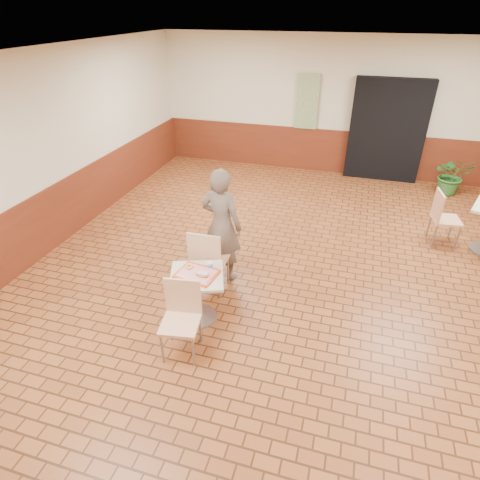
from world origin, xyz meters
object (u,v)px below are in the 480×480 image
(customer, at_px, (222,225))
(potted_plant, at_px, (452,175))
(paper_cup, at_px, (210,266))
(chair_main_front, at_px, (181,314))
(long_john_donut, at_px, (202,275))
(ring_donut, at_px, (189,266))
(chair_second_left, at_px, (443,215))
(main_table, at_px, (198,289))
(serving_tray, at_px, (197,274))
(chair_main_back, at_px, (208,258))

(customer, height_order, potted_plant, customer)
(paper_cup, bearing_deg, chair_main_front, -98.96)
(long_john_donut, height_order, potted_plant, potted_plant)
(ring_donut, bearing_deg, customer, 82.57)
(chair_second_left, bearing_deg, main_table, 124.91)
(paper_cup, bearing_deg, serving_tray, -135.17)
(chair_main_back, bearing_deg, main_table, 96.21)
(main_table, bearing_deg, chair_second_left, 42.76)
(chair_main_back, distance_m, long_john_donut, 0.65)
(paper_cup, bearing_deg, ring_donut, -170.70)
(long_john_donut, bearing_deg, ring_donut, 149.53)
(long_john_donut, bearing_deg, chair_main_front, -97.74)
(chair_main_front, relative_size, ring_donut, 8.95)
(chair_second_left, bearing_deg, potted_plant, -20.05)
(customer, distance_m, serving_tray, 1.00)
(main_table, bearing_deg, serving_tray, 90.00)
(chair_main_back, relative_size, potted_plant, 1.20)
(chair_main_back, height_order, long_john_donut, chair_main_back)
(customer, height_order, serving_tray, customer)
(customer, height_order, chair_second_left, customer)
(serving_tray, bearing_deg, ring_donut, 147.56)
(chair_main_front, xyz_separation_m, potted_plant, (3.63, 5.74, -0.10))
(chair_main_back, distance_m, potted_plant, 5.95)
(paper_cup, distance_m, chair_second_left, 4.13)
(main_table, height_order, long_john_donut, long_john_donut)
(paper_cup, relative_size, potted_plant, 0.12)
(ring_donut, relative_size, paper_cup, 1.02)
(chair_main_front, relative_size, serving_tray, 1.92)
(serving_tray, relative_size, long_john_donut, 2.88)
(chair_main_back, height_order, ring_donut, chair_main_back)
(ring_donut, bearing_deg, chair_main_front, -76.30)
(serving_tray, relative_size, paper_cup, 4.77)
(customer, relative_size, serving_tray, 3.55)
(paper_cup, bearing_deg, main_table, -135.17)
(customer, height_order, paper_cup, customer)
(chair_main_front, relative_size, customer, 0.54)
(serving_tray, bearing_deg, long_john_donut, -27.39)
(serving_tray, height_order, paper_cup, paper_cup)
(chair_main_back, bearing_deg, chair_main_front, 93.72)
(serving_tray, xyz_separation_m, chair_second_left, (3.16, 2.92, -0.18))
(paper_cup, xyz_separation_m, potted_plant, (3.52, 5.07, -0.34))
(ring_donut, relative_size, chair_second_left, 0.11)
(main_table, xyz_separation_m, serving_tray, (0.00, 0.00, 0.23))
(paper_cup, bearing_deg, potted_plant, 55.21)
(potted_plant, bearing_deg, long_john_donut, -124.19)
(chair_main_back, distance_m, ring_donut, 0.51)
(chair_main_back, xyz_separation_m, chair_second_left, (3.23, 2.36, -0.04))
(customer, xyz_separation_m, ring_donut, (-0.12, -0.91, -0.12))
(serving_tray, height_order, long_john_donut, long_john_donut)
(long_john_donut, distance_m, paper_cup, 0.18)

